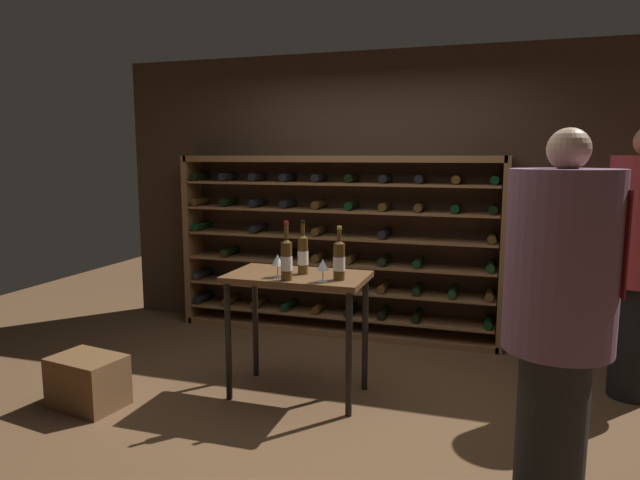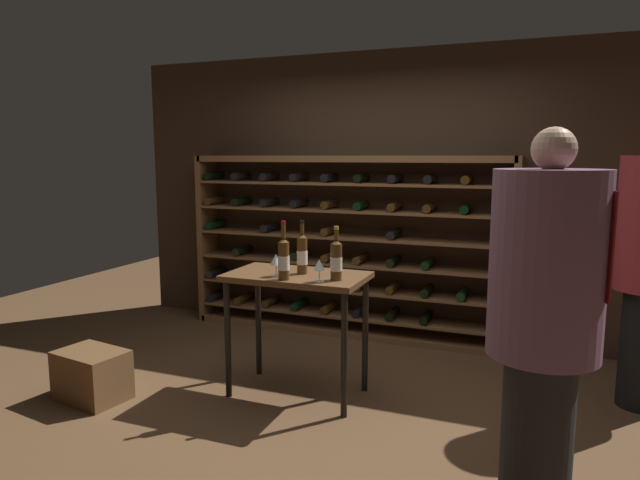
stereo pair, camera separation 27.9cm
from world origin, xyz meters
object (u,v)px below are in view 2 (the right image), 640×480
Objects in this scene: wine_bottle_gold_foil at (336,260)px; wine_bottle_green_slim at (302,254)px; tasting_table at (297,291)px; wine_glass_stemmed_right at (276,260)px; wine_rack at (346,247)px; person_guest_blue_shirt at (544,310)px; wine_glass_stemmed_left at (320,266)px; wine_crate at (92,375)px; wine_bottle_black_capsule at (284,259)px.

wine_bottle_green_slim is (-0.30, 0.11, 0.01)m from wine_bottle_gold_foil.
tasting_table is 2.57× the size of wine_bottle_green_slim.
wine_glass_stemmed_right reaches higher than tasting_table.
wine_rack is at bearing 106.90° from wine_bottle_gold_foil.
wine_rack is at bearing 95.59° from tasting_table.
wine_glass_stemmed_left is at bearing -135.48° from person_guest_blue_shirt.
wine_crate is at bearing -157.99° from wine_glass_stemmed_right.
wine_glass_stemmed_left is (0.25, -0.19, 0.23)m from tasting_table.
tasting_table is 6.39× the size of wine_glass_stemmed_left.
wine_glass_stemmed_right is (-0.09, 0.08, -0.03)m from wine_bottle_black_capsule.
wine_crate is (-2.94, 0.21, -0.84)m from person_guest_blue_shirt.
wine_glass_stemmed_right is (0.05, -1.59, 0.15)m from wine_rack.
wine_bottle_gold_foil is 0.43m from wine_glass_stemmed_right.
wine_glass_stemmed_right is 0.35m from wine_glass_stemmed_left.
wine_bottle_green_slim is at bearing 49.20° from wine_glass_stemmed_right.
wine_rack is at bearing 94.80° from wine_bottle_black_capsule.
wine_rack is at bearing 60.66° from wine_crate.
tasting_table is 0.29m from wine_glass_stemmed_right.
wine_bottle_black_capsule reaches higher than wine_glass_stemmed_right.
wine_bottle_gold_foil is at bearing 48.02° from wine_glass_stemmed_left.
wine_glass_stemmed_right is (-0.13, -0.15, -0.03)m from wine_bottle_green_slim.
wine_bottle_green_slim is (1.35, 0.64, 0.86)m from wine_crate.
wine_bottle_black_capsule is at bearing -85.20° from wine_rack.
wine_bottle_green_slim is (0.04, 0.23, -0.00)m from wine_bottle_black_capsule.
person_guest_blue_shirt is at bearing -29.90° from wine_bottle_gold_foil.
person_guest_blue_shirt is 5.05× the size of wine_bottle_gold_foil.
tasting_table reaches higher than wine_crate.
wine_bottle_black_capsule is (0.14, -1.67, 0.18)m from wine_rack.
tasting_table is at bearing 25.45° from wine_crate.
person_guest_blue_shirt reaches higher than wine_glass_stemmed_left.
wine_bottle_gold_foil is (0.47, -1.55, 0.17)m from wine_rack.
person_guest_blue_shirt reaches higher than wine_glass_stemmed_right.
wine_rack reaches higher than wine_glass_stemmed_right.
person_guest_blue_shirt is 4.86× the size of wine_bottle_green_slim.
wine_bottle_green_slim reaches higher than wine_crate.
wine_glass_stemmed_right is at bearing -126.03° from tasting_table.
wine_rack is at bearing 96.96° from wine_bottle_green_slim.
person_guest_blue_shirt is 1.50m from wine_bottle_gold_foil.
wine_crate is at bearing -162.05° from wine_bottle_gold_foil.
wine_crate is 1.20× the size of wine_bottle_black_capsule.
wine_crate is 1.82m from wine_glass_stemmed_left.
wine_crate is 1.93m from wine_bottle_gold_foil.
wine_rack reaches higher than wine_bottle_green_slim.
wine_rack reaches higher than wine_bottle_gold_foil.
person_guest_blue_shirt is at bearing -25.37° from wine_glass_stemmed_left.
wine_glass_stemmed_right is (-0.10, -0.13, 0.24)m from tasting_table.
wine_bottle_gold_foil is 0.96× the size of wine_bottle_green_slim.
wine_glass_stemmed_right is at bearing -132.39° from person_guest_blue_shirt.
wine_crate is (-1.32, -0.63, -0.59)m from tasting_table.
wine_bottle_black_capsule reaches higher than wine_crate.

